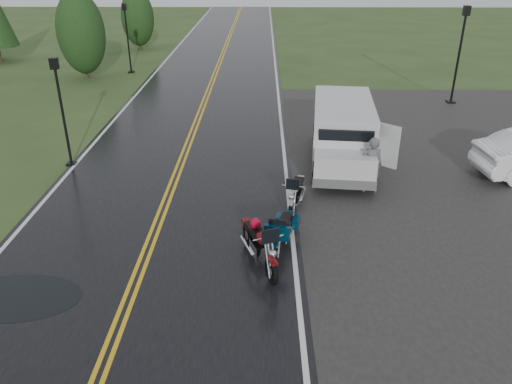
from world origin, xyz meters
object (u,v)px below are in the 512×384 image
(lamp_post_near_left, at_px, (63,113))
(motorcycle_silver, at_px, (292,203))
(motorcycle_red, at_px, (272,261))
(person_at_van, at_px, (371,166))
(lamp_post_far_right, at_px, (459,56))
(van_white, at_px, (318,152))
(motorcycle_teal, at_px, (276,244))
(lamp_post_far_left, at_px, (128,39))

(lamp_post_near_left, bearing_deg, motorcycle_silver, -27.82)
(motorcycle_red, distance_m, person_at_van, 5.94)
(lamp_post_far_right, bearing_deg, lamp_post_near_left, -153.40)
(motorcycle_red, bearing_deg, motorcycle_silver, 59.13)
(motorcycle_silver, height_order, van_white, van_white)
(motorcycle_teal, height_order, lamp_post_near_left, lamp_post_near_left)
(motorcycle_red, height_order, motorcycle_silver, motorcycle_red)
(person_at_van, relative_size, lamp_post_near_left, 0.47)
(van_white, bearing_deg, motorcycle_red, -99.65)
(van_white, height_order, lamp_post_near_left, lamp_post_near_left)
(van_white, height_order, person_at_van, van_white)
(motorcycle_red, relative_size, lamp_post_far_left, 0.56)
(motorcycle_teal, xyz_separation_m, motorcycle_silver, (0.48, 2.12, 0.04))
(motorcycle_silver, relative_size, van_white, 0.37)
(motorcycle_silver, xyz_separation_m, person_at_van, (2.60, 1.99, 0.30))
(motorcycle_silver, distance_m, person_at_van, 3.29)
(person_at_van, xyz_separation_m, lamp_post_near_left, (-10.36, 2.11, 1.02))
(motorcycle_silver, distance_m, lamp_post_far_left, 21.12)
(motorcycle_red, distance_m, motorcycle_teal, 0.90)
(motorcycle_teal, height_order, van_white, van_white)
(lamp_post_far_right, bearing_deg, motorcycle_teal, -122.44)
(motorcycle_red, relative_size, motorcycle_silver, 1.11)
(motorcycle_red, xyz_separation_m, person_at_van, (3.20, 5.00, 0.23))
(person_at_van, distance_m, lamp_post_far_right, 12.12)
(lamp_post_far_left, distance_m, lamp_post_far_right, 19.06)
(lamp_post_far_left, bearing_deg, motorcycle_silver, -64.27)
(person_at_van, relative_size, lamp_post_far_right, 0.39)
(motorcycle_silver, bearing_deg, motorcycle_teal, -90.35)
(lamp_post_far_left, bearing_deg, motorcycle_red, -68.76)
(lamp_post_far_right, bearing_deg, lamp_post_far_left, 159.62)
(motorcycle_teal, distance_m, van_white, 4.97)
(motorcycle_red, height_order, lamp_post_far_right, lamp_post_far_right)
(motorcycle_red, height_order, person_at_van, person_at_van)
(lamp_post_near_left, height_order, lamp_post_far_left, lamp_post_far_left)
(motorcycle_red, xyz_separation_m, lamp_post_near_left, (-7.16, 7.10, 1.25))
(motorcycle_silver, relative_size, lamp_post_near_left, 0.54)
(person_at_van, height_order, lamp_post_near_left, lamp_post_near_left)
(motorcycle_silver, bearing_deg, motorcycle_red, -88.84)
(lamp_post_far_right, bearing_deg, motorcycle_silver, -125.22)
(motorcycle_teal, distance_m, lamp_post_far_left, 22.87)
(motorcycle_silver, relative_size, lamp_post_far_right, 0.44)
(motorcycle_silver, xyz_separation_m, lamp_post_near_left, (-7.76, 4.10, 1.32))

